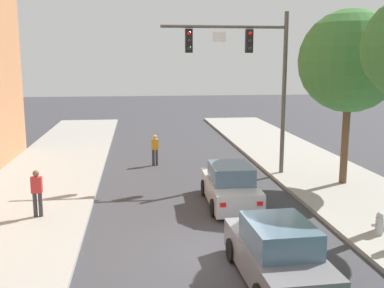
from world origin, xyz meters
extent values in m
plane|color=#38383D|center=(0.00, 0.00, 0.00)|extent=(120.00, 120.00, 0.00)
cylinder|color=#514C47|center=(4.60, 8.77, 3.90)|extent=(0.20, 0.20, 7.50)
cylinder|color=#514C47|center=(1.73, 8.77, 6.95)|extent=(5.75, 0.14, 0.14)
cube|color=black|center=(2.88, 8.77, 6.33)|extent=(0.32, 0.28, 1.05)
sphere|color=red|center=(2.88, 8.62, 6.66)|extent=(0.18, 0.18, 0.18)
sphere|color=#2D2823|center=(2.88, 8.62, 6.33)|extent=(0.18, 0.18, 0.18)
sphere|color=#2D2823|center=(2.88, 8.62, 6.00)|extent=(0.18, 0.18, 0.18)
cube|color=black|center=(0.12, 8.77, 6.33)|extent=(0.32, 0.28, 1.05)
sphere|color=red|center=(0.12, 8.62, 6.66)|extent=(0.18, 0.18, 0.18)
sphere|color=#2D2823|center=(0.12, 8.62, 6.33)|extent=(0.18, 0.18, 0.18)
sphere|color=#2D2823|center=(0.12, 8.62, 6.00)|extent=(0.18, 0.18, 0.18)
cube|color=white|center=(1.50, 8.75, 6.50)|extent=(0.60, 0.03, 0.44)
cube|color=#B7B7BC|center=(1.21, 4.63, 0.56)|extent=(1.77, 4.23, 0.80)
cube|color=slate|center=(1.21, 4.48, 1.28)|extent=(1.53, 2.02, 0.64)
cylinder|color=black|center=(0.43, 5.94, 0.32)|extent=(0.23, 0.64, 0.64)
cylinder|color=black|center=(2.04, 5.92, 0.32)|extent=(0.23, 0.64, 0.64)
cylinder|color=black|center=(0.39, 3.34, 0.32)|extent=(0.23, 0.64, 0.64)
cylinder|color=black|center=(2.00, 3.31, 0.32)|extent=(0.23, 0.64, 0.64)
cube|color=red|center=(0.54, 2.52, 0.68)|extent=(0.20, 0.04, 0.14)
cube|color=red|center=(1.82, 2.50, 0.68)|extent=(0.20, 0.04, 0.14)
cube|color=slate|center=(1.11, -1.61, 0.56)|extent=(1.85, 4.26, 0.80)
cube|color=slate|center=(1.11, -1.76, 1.28)|extent=(1.57, 2.05, 0.64)
cylinder|color=black|center=(0.26, -0.34, 0.32)|extent=(0.24, 0.65, 0.64)
cylinder|color=black|center=(1.87, -0.28, 0.32)|extent=(0.24, 0.65, 0.64)
cylinder|color=#333338|center=(-5.81, 3.64, 0.57)|extent=(0.14, 0.14, 0.85)
cylinder|color=#333338|center=(-5.63, 3.64, 0.57)|extent=(0.14, 0.14, 0.85)
cube|color=#B72D2D|center=(-5.72, 3.64, 1.28)|extent=(0.36, 0.22, 0.56)
sphere|color=brown|center=(-5.72, 3.64, 1.68)|extent=(0.22, 0.22, 0.22)
cylinder|color=#333338|center=(-1.44, 11.62, 0.42)|extent=(0.14, 0.14, 0.85)
cylinder|color=#333338|center=(-1.26, 11.62, 0.42)|extent=(0.14, 0.14, 0.85)
cube|color=orange|center=(-1.35, 11.62, 1.13)|extent=(0.36, 0.22, 0.56)
sphere|color=tan|center=(-1.35, 11.62, 1.53)|extent=(0.22, 0.22, 0.22)
cylinder|color=#B2B2B7|center=(5.10, 0.65, 0.43)|extent=(0.24, 0.24, 0.55)
sphere|color=#B2B2B7|center=(5.10, 0.65, 0.76)|extent=(0.22, 0.22, 0.22)
cylinder|color=#B2B2B7|center=(4.92, 0.65, 0.45)|extent=(0.12, 0.09, 0.09)
cylinder|color=brown|center=(6.69, 6.58, 1.98)|extent=(0.32, 0.32, 3.66)
sphere|color=#387033|center=(6.69, 6.58, 5.43)|extent=(4.32, 4.32, 4.32)
camera|label=1|loc=(-2.27, -11.90, 5.45)|focal=42.59mm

